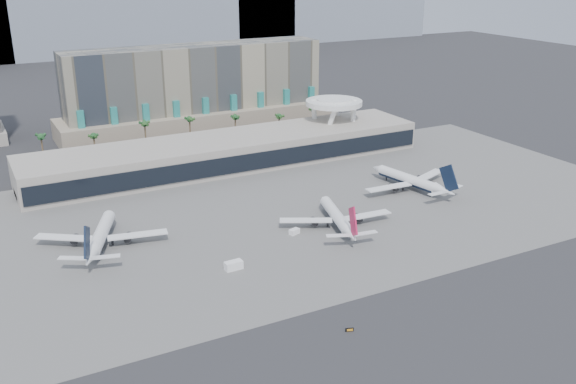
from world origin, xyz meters
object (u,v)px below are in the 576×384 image
airliner_left (100,235)px  service_vehicle_a (234,265)px  service_vehicle_b (294,232)px  airliner_centre (337,217)px  airliner_right (411,180)px  taxiway_sign (350,330)px

airliner_left → service_vehicle_a: size_ratio=7.73×
service_vehicle_b → airliner_centre: bearing=-22.9°
service_vehicle_a → service_vehicle_b: 30.05m
airliner_right → service_vehicle_a: size_ratio=8.21×
airliner_right → taxiway_sign: 103.39m
airliner_centre → taxiway_sign: airliner_centre is taller
airliner_right → service_vehicle_b: (-58.93, -16.22, -2.79)m
airliner_right → service_vehicle_a: airliner_right is taller
service_vehicle_b → taxiway_sign: 57.80m
airliner_left → airliner_centre: airliner_left is taller
airliner_centre → airliner_right: size_ratio=0.92×
airliner_centre → service_vehicle_b: (-15.31, 1.18, -2.55)m
taxiway_sign → airliner_right: bearing=64.0°
airliner_right → airliner_left: bearing=168.5°
airliner_centre → service_vehicle_a: airliner_centre is taller
service_vehicle_b → airliner_right: bearing=-3.1°
service_vehicle_b → taxiway_sign: service_vehicle_b is taller
airliner_left → airliner_right: bearing=20.9°
airliner_left → taxiway_sign: airliner_left is taller
taxiway_sign → airliner_centre: bearing=80.6°
service_vehicle_a → taxiway_sign: size_ratio=2.58×
airliner_left → service_vehicle_a: (29.68, -33.17, -2.39)m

